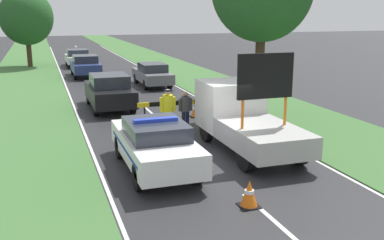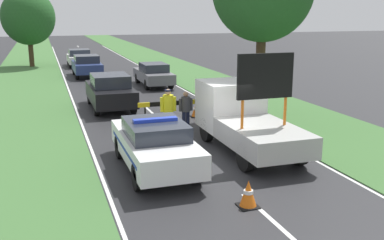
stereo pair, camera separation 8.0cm
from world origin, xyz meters
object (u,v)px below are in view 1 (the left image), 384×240
at_px(traffic_cone_near_truck, 131,130).
at_px(queued_car_sedan_black, 109,91).
at_px(queued_car_hatch_blue, 85,65).
at_px(pedestrian_civilian, 185,108).
at_px(traffic_cone_centre_front, 195,110).
at_px(queued_car_suv_grey, 152,74).
at_px(road_barrier, 172,105).
at_px(traffic_cone_near_police, 249,194).
at_px(work_truck, 243,117).
at_px(roadside_tree_near_left, 26,17).
at_px(police_car, 155,144).
at_px(queued_car_van_white, 78,57).
at_px(police_officer, 168,107).

bearing_deg(traffic_cone_near_truck, queued_car_sedan_black, 89.25).
bearing_deg(queued_car_hatch_blue, pedestrian_civilian, 97.49).
bearing_deg(traffic_cone_centre_front, traffic_cone_near_truck, -142.78).
relative_size(traffic_cone_centre_front, queued_car_suv_grey, 0.14).
xyz_separation_m(road_barrier, traffic_cone_near_police, (-0.41, -8.13, -0.56)).
xyz_separation_m(road_barrier, pedestrian_civilian, (0.34, -0.75, 0.03)).
bearing_deg(traffic_cone_near_police, traffic_cone_near_truck, 102.74).
relative_size(pedestrian_civilian, traffic_cone_near_police, 2.34).
relative_size(traffic_cone_centre_front, traffic_cone_near_truck, 0.93).
bearing_deg(traffic_cone_near_police, road_barrier, 87.12).
bearing_deg(queued_car_sedan_black, traffic_cone_near_police, 96.74).
distance_m(work_truck, roadside_tree_near_left, 28.53).
height_order(pedestrian_civilian, queued_car_sedan_black, queued_car_sedan_black).
relative_size(police_car, queued_car_hatch_blue, 1.09).
bearing_deg(traffic_cone_near_truck, queued_car_van_white, 89.79).
height_order(pedestrian_civilian, queued_car_van_white, pedestrian_civilian).
bearing_deg(traffic_cone_near_truck, queued_car_hatch_blue, 89.72).
xyz_separation_m(work_truck, roadside_tree_near_left, (-7.33, 27.40, 3.07)).
distance_m(police_officer, traffic_cone_centre_front, 3.19).
relative_size(road_barrier, police_officer, 1.63).
bearing_deg(queued_car_van_white, queued_car_suv_grey, 106.47).
bearing_deg(roadside_tree_near_left, road_barrier, -76.28).
distance_m(queued_car_van_white, roadside_tree_near_left, 5.30).
height_order(queued_car_sedan_black, queued_car_hatch_blue, queued_car_sedan_black).
bearing_deg(traffic_cone_near_police, police_car, 114.59).
height_order(police_officer, traffic_cone_centre_front, police_officer).
bearing_deg(queued_car_van_white, police_officer, 93.41).
xyz_separation_m(police_officer, traffic_cone_centre_front, (1.95, 2.41, -0.73)).
distance_m(police_car, road_barrier, 5.19).
distance_m(road_barrier, traffic_cone_centre_front, 2.12).
bearing_deg(queued_car_suv_grey, police_car, 76.53).
distance_m(traffic_cone_near_truck, roadside_tree_near_left, 25.63).
distance_m(queued_car_suv_grey, queued_car_van_white, 12.80).
bearing_deg(traffic_cone_near_truck, police_officer, 8.34).
xyz_separation_m(police_officer, queued_car_suv_grey, (2.21, 11.55, -0.30)).
xyz_separation_m(queued_car_van_white, roadside_tree_near_left, (-3.93, 1.01, 3.41)).
relative_size(queued_car_hatch_blue, roadside_tree_near_left, 0.67).
distance_m(pedestrian_civilian, queued_car_van_white, 23.66).
xyz_separation_m(queued_car_suv_grey, queued_car_hatch_blue, (-3.63, 5.63, 0.08)).
bearing_deg(traffic_cone_centre_front, queued_car_suv_grey, 88.40).
distance_m(traffic_cone_centre_front, traffic_cone_near_truck, 4.35).
bearing_deg(work_truck, police_officer, -51.50).
bearing_deg(roadside_tree_near_left, traffic_cone_centre_front, -71.95).
relative_size(queued_car_sedan_black, queued_car_suv_grey, 1.01).
height_order(police_car, traffic_cone_centre_front, police_car).
distance_m(police_officer, queued_car_suv_grey, 11.76).
distance_m(work_truck, queued_car_suv_grey, 14.12).
bearing_deg(queued_car_suv_grey, roadside_tree_near_left, -60.35).
bearing_deg(police_officer, road_barrier, -105.28).
distance_m(pedestrian_civilian, traffic_cone_near_truck, 2.43).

